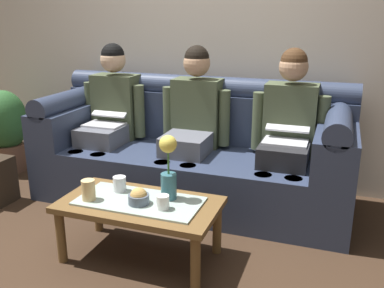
# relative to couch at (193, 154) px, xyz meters

# --- Properties ---
(ground_plane) EXTENTS (14.00, 14.00, 0.00)m
(ground_plane) POSITION_rel_couch_xyz_m (-0.00, -1.17, -0.37)
(ground_plane) COLOR #382619
(back_wall_patterned) EXTENTS (6.00, 0.12, 2.90)m
(back_wall_patterned) POSITION_rel_couch_xyz_m (-0.00, 0.53, 1.08)
(back_wall_patterned) COLOR beige
(back_wall_patterned) RESTS_ON ground_plane
(couch) EXTENTS (2.44, 0.88, 0.96)m
(couch) POSITION_rel_couch_xyz_m (0.00, 0.00, 0.00)
(couch) COLOR #2D3851
(couch) RESTS_ON ground_plane
(person_left) EXTENTS (0.56, 0.67, 1.22)m
(person_left) POSITION_rel_couch_xyz_m (-0.74, -0.00, 0.29)
(person_left) COLOR #595B66
(person_left) RESTS_ON ground_plane
(person_middle) EXTENTS (0.56, 0.67, 1.22)m
(person_middle) POSITION_rel_couch_xyz_m (-0.00, -0.00, 0.29)
(person_middle) COLOR #595B66
(person_middle) RESTS_ON ground_plane
(person_right) EXTENTS (0.56, 0.67, 1.22)m
(person_right) POSITION_rel_couch_xyz_m (0.74, -0.00, 0.29)
(person_right) COLOR #232326
(person_right) RESTS_ON ground_plane
(coffee_table) EXTENTS (0.96, 0.51, 0.38)m
(coffee_table) POSITION_rel_couch_xyz_m (-0.00, -0.96, -0.04)
(coffee_table) COLOR brown
(coffee_table) RESTS_ON ground_plane
(flower_vase) EXTENTS (0.10, 0.10, 0.40)m
(flower_vase) POSITION_rel_couch_xyz_m (0.16, -0.88, 0.21)
(flower_vase) COLOR #336672
(flower_vase) RESTS_ON coffee_table
(snack_bowl) EXTENTS (0.12, 0.12, 0.10)m
(snack_bowl) POSITION_rel_couch_xyz_m (0.02, -1.01, 0.05)
(snack_bowl) COLOR #4C5666
(snack_bowl) RESTS_ON coffee_table
(cup_near_left) EXTENTS (0.08, 0.08, 0.09)m
(cup_near_left) POSITION_rel_couch_xyz_m (-0.18, -0.88, 0.06)
(cup_near_left) COLOR silver
(cup_near_left) RESTS_ON coffee_table
(cup_near_right) EXTENTS (0.07, 0.07, 0.08)m
(cup_near_right) POSITION_rel_couch_xyz_m (0.18, -1.02, 0.05)
(cup_near_right) COLOR white
(cup_near_right) RESTS_ON coffee_table
(cup_far_center) EXTENTS (0.08, 0.08, 0.12)m
(cup_far_center) POSITION_rel_couch_xyz_m (-0.29, -1.05, 0.08)
(cup_far_center) COLOR #DBB77A
(cup_far_center) RESTS_ON coffee_table
(potted_plant) EXTENTS (0.40, 0.40, 0.78)m
(potted_plant) POSITION_rel_couch_xyz_m (-1.87, -0.00, 0.06)
(potted_plant) COLOR brown
(potted_plant) RESTS_ON ground_plane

